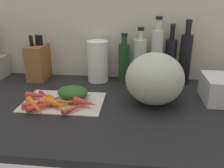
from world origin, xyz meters
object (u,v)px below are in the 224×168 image
(carrot_7, at_px, (57,104))
(bottle_0, at_px, (124,61))
(carrot_0, at_px, (56,103))
(carrot_1, at_px, (45,104))
(carrot_2, at_px, (46,96))
(cutting_board, at_px, (63,101))
(carrot_10, at_px, (36,104))
(winter_squash, at_px, (155,79))
(carrot_6, at_px, (79,107))
(paper_towel_roll, at_px, (98,61))
(carrot_12, at_px, (86,103))
(bottle_3, at_px, (170,60))
(bottle_4, at_px, (185,58))
(carrot_3, at_px, (60,102))
(bottle_1, at_px, (140,59))
(carrot_8, at_px, (36,107))
(carrot_5, at_px, (41,96))
(carrot_9, at_px, (47,105))
(bottle_2, at_px, (157,55))
(carrot_11, at_px, (50,100))
(carrot_4, at_px, (81,98))

(carrot_7, relative_size, bottle_0, 0.57)
(carrot_0, height_order, carrot_7, carrot_7)
(carrot_1, distance_m, carrot_2, 0.09)
(cutting_board, distance_m, carrot_10, 0.12)
(carrot_10, xyz_separation_m, winter_squash, (0.51, 0.11, 0.09))
(carrot_6, bearing_deg, carrot_7, 178.96)
(paper_towel_roll, bearing_deg, carrot_7, -107.36)
(carrot_1, xyz_separation_m, carrot_12, (0.18, 0.01, 0.01))
(carrot_0, xyz_separation_m, bottle_3, (0.52, 0.39, 0.11))
(carrot_2, relative_size, paper_towel_roll, 0.47)
(carrot_6, bearing_deg, carrot_1, 175.14)
(carrot_10, height_order, bottle_4, bottle_4)
(carrot_3, xyz_separation_m, carrot_7, (-0.01, -0.03, 0.00))
(carrot_12, height_order, bottle_1, bottle_1)
(carrot_1, relative_size, bottle_0, 0.40)
(carrot_6, height_order, winter_squash, winter_squash)
(bottle_3, height_order, bottle_4, bottle_4)
(carrot_3, relative_size, carrot_8, 1.01)
(carrot_3, xyz_separation_m, bottle_4, (0.58, 0.36, 0.12))
(bottle_4, bearing_deg, carrot_5, -155.76)
(carrot_8, xyz_separation_m, carrot_10, (-0.01, 0.03, -0.00))
(carrot_6, distance_m, carrot_9, 0.14)
(carrot_7, height_order, paper_towel_roll, paper_towel_roll)
(cutting_board, relative_size, carrot_8, 2.09)
(winter_squash, distance_m, bottle_2, 0.27)
(carrot_8, relative_size, bottle_2, 0.48)
(carrot_8, relative_size, carrot_11, 1.53)
(carrot_9, bearing_deg, carrot_2, 115.20)
(carrot_9, bearing_deg, carrot_8, -142.72)
(carrot_10, bearing_deg, cutting_board, 35.39)
(carrot_4, distance_m, bottle_3, 0.54)
(carrot_4, distance_m, carrot_6, 0.09)
(carrot_2, bearing_deg, carrot_6, -27.33)
(carrot_7, relative_size, carrot_8, 0.89)
(carrot_3, height_order, carrot_5, carrot_5)
(carrot_12, bearing_deg, carrot_4, 119.81)
(carrot_3, height_order, bottle_1, bottle_1)
(carrot_4, relative_size, carrot_11, 1.17)
(cutting_board, distance_m, bottle_4, 0.67)
(cutting_board, height_order, bottle_4, bottle_4)
(carrot_5, distance_m, carrot_6, 0.21)
(carrot_1, bearing_deg, carrot_2, 110.01)
(cutting_board, xyz_separation_m, carrot_3, (0.00, -0.04, 0.02))
(carrot_2, xyz_separation_m, carrot_5, (-0.02, -0.01, 0.01))
(carrot_9, height_order, bottle_3, bottle_3)
(carrot_12, bearing_deg, carrot_3, 178.40)
(bottle_0, bearing_deg, carrot_3, -125.53)
(carrot_11, distance_m, winter_squash, 0.47)
(carrot_8, relative_size, winter_squash, 0.67)
(carrot_8, xyz_separation_m, paper_towel_roll, (0.20, 0.41, 0.09))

